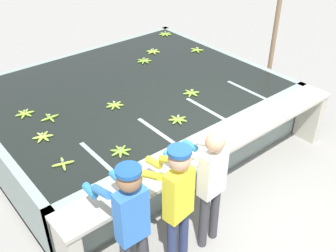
# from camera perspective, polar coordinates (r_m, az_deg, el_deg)

# --- Properties ---
(ground_plane) EXTENTS (80.00, 80.00, 0.00)m
(ground_plane) POSITION_cam_1_polar(r_m,az_deg,el_deg) (5.70, 8.36, -10.89)
(ground_plane) COLOR gray
(ground_plane) RESTS_ON ground
(wash_tank) EXTENTS (4.70, 3.74, 0.92)m
(wash_tank) POSITION_cam_1_polar(r_m,az_deg,el_deg) (6.82, -5.54, 2.31)
(wash_tank) COLOR gray
(wash_tank) RESTS_ON ground
(work_ledge) EXTENTS (4.70, 0.45, 0.92)m
(work_ledge) POSITION_cam_1_polar(r_m,az_deg,el_deg) (5.39, 7.18, -4.61)
(work_ledge) COLOR #B7B2A3
(work_ledge) RESTS_ON ground
(worker_0) EXTENTS (0.41, 0.72, 1.74)m
(worker_0) POSITION_cam_1_polar(r_m,az_deg,el_deg) (3.96, -5.50, -13.50)
(worker_0) COLOR #38383D
(worker_0) RESTS_ON ground
(worker_1) EXTENTS (0.47, 0.74, 1.72)m
(worker_1) POSITION_cam_1_polar(r_m,az_deg,el_deg) (4.17, 1.20, -10.61)
(worker_1) COLOR navy
(worker_1) RESTS_ON ground
(worker_2) EXTENTS (0.44, 0.72, 1.63)m
(worker_2) POSITION_cam_1_polar(r_m,az_deg,el_deg) (4.54, 6.05, -7.79)
(worker_2) COLOR #38383D
(worker_2) RESTS_ON ground
(banana_bunch_floating_0) EXTENTS (0.27, 0.28, 0.08)m
(banana_bunch_floating_0) POSITION_cam_1_polar(r_m,az_deg,el_deg) (7.95, 4.17, 10.94)
(banana_bunch_floating_0) COLOR #8CB738
(banana_bunch_floating_0) RESTS_ON wash_tank
(banana_bunch_floating_1) EXTENTS (0.28, 0.27, 0.08)m
(banana_bunch_floating_1) POSITION_cam_1_polar(r_m,az_deg,el_deg) (7.46, -3.48, 9.43)
(banana_bunch_floating_1) COLOR #75A333
(banana_bunch_floating_1) RESTS_ON wash_tank
(banana_bunch_floating_2) EXTENTS (0.28, 0.28, 0.08)m
(banana_bunch_floating_2) POSITION_cam_1_polar(r_m,az_deg,el_deg) (8.77, -0.41, 13.20)
(banana_bunch_floating_2) COLOR #7FAD33
(banana_bunch_floating_2) RESTS_ON wash_tank
(banana_bunch_floating_3) EXTENTS (0.28, 0.28, 0.08)m
(banana_bunch_floating_3) POSITION_cam_1_polar(r_m,az_deg,el_deg) (6.13, -20.06, 1.71)
(banana_bunch_floating_3) COLOR #8CB738
(banana_bunch_floating_3) RESTS_ON wash_tank
(banana_bunch_floating_4) EXTENTS (0.28, 0.28, 0.08)m
(banana_bunch_floating_4) POSITION_cam_1_polar(r_m,az_deg,el_deg) (7.86, -2.18, 10.75)
(banana_bunch_floating_4) COLOR #9EC642
(banana_bunch_floating_4) RESTS_ON wash_tank
(banana_bunch_floating_5) EXTENTS (0.28, 0.27, 0.08)m
(banana_bunch_floating_5) POSITION_cam_1_polar(r_m,az_deg,el_deg) (6.03, -7.75, 3.02)
(banana_bunch_floating_5) COLOR #8CB738
(banana_bunch_floating_5) RESTS_ON wash_tank
(banana_bunch_floating_6) EXTENTS (0.28, 0.28, 0.08)m
(banana_bunch_floating_6) POSITION_cam_1_polar(r_m,az_deg,el_deg) (4.97, -14.98, -5.30)
(banana_bunch_floating_6) COLOR #93BC3D
(banana_bunch_floating_6) RESTS_ON wash_tank
(banana_bunch_floating_7) EXTENTS (0.27, 0.28, 0.08)m
(banana_bunch_floating_7) POSITION_cam_1_polar(r_m,az_deg,el_deg) (5.52, -17.71, -1.50)
(banana_bunch_floating_7) COLOR #9EC642
(banana_bunch_floating_7) RESTS_ON wash_tank
(banana_bunch_floating_8) EXTENTS (0.28, 0.28, 0.08)m
(banana_bunch_floating_8) POSITION_cam_1_polar(r_m,az_deg,el_deg) (5.91, -16.77, 1.16)
(banana_bunch_floating_8) COLOR #7FAD33
(banana_bunch_floating_8) RESTS_ON wash_tank
(banana_bunch_floating_10) EXTENTS (0.27, 0.28, 0.08)m
(banana_bunch_floating_10) POSITION_cam_1_polar(r_m,az_deg,el_deg) (6.32, 3.38, 4.81)
(banana_bunch_floating_10) COLOR #7FAD33
(banana_bunch_floating_10) RESTS_ON wash_tank
(banana_bunch_floating_11) EXTENTS (0.28, 0.28, 0.08)m
(banana_bunch_floating_11) POSITION_cam_1_polar(r_m,az_deg,el_deg) (5.04, -6.91, -3.65)
(banana_bunch_floating_11) COLOR #75A333
(banana_bunch_floating_11) RESTS_ON wash_tank
(banana_bunch_floating_12) EXTENTS (0.28, 0.28, 0.08)m
(banana_bunch_floating_12) POSITION_cam_1_polar(r_m,az_deg,el_deg) (5.62, 1.43, 0.95)
(banana_bunch_floating_12) COLOR #7FAD33
(banana_bunch_floating_12) RESTS_ON wash_tank
(knife_0) EXTENTS (0.35, 0.09, 0.02)m
(knife_0) POSITION_cam_1_polar(r_m,az_deg,el_deg) (4.47, -4.86, -9.24)
(knife_0) COLOR silver
(knife_0) RESTS_ON work_ledge
(knife_1) EXTENTS (0.29, 0.25, 0.02)m
(knife_1) POSITION_cam_1_polar(r_m,az_deg,el_deg) (5.15, 6.13, -2.75)
(knife_1) COLOR silver
(knife_1) RESTS_ON work_ledge
(support_post_right) EXTENTS (0.09, 0.09, 3.20)m
(support_post_right) POSITION_cam_1_polar(r_m,az_deg,el_deg) (7.97, 15.58, 14.99)
(support_post_right) COLOR #846647
(support_post_right) RESTS_ON ground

